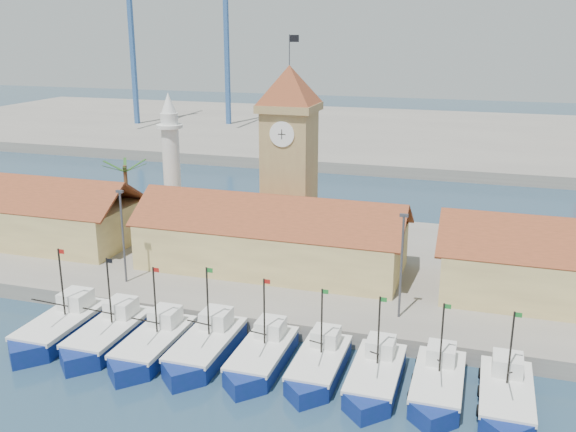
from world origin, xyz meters
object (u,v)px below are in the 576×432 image
(minaret, at_px, (171,163))
(boat_0, at_px, (59,329))
(boat_4, at_px, (261,358))
(clock_tower, at_px, (289,154))

(minaret, bearing_deg, boat_0, -85.04)
(boat_0, distance_m, boat_4, 17.63)
(boat_0, bearing_deg, clock_tower, 61.29)
(minaret, bearing_deg, boat_4, -51.37)
(boat_0, relative_size, clock_tower, 0.47)
(boat_4, bearing_deg, clock_tower, 101.94)
(boat_0, bearing_deg, minaret, 94.96)
(clock_tower, bearing_deg, minaret, 172.39)
(boat_4, xyz_separation_m, minaret, (-19.82, 24.81, 8.98))
(boat_0, relative_size, minaret, 0.65)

